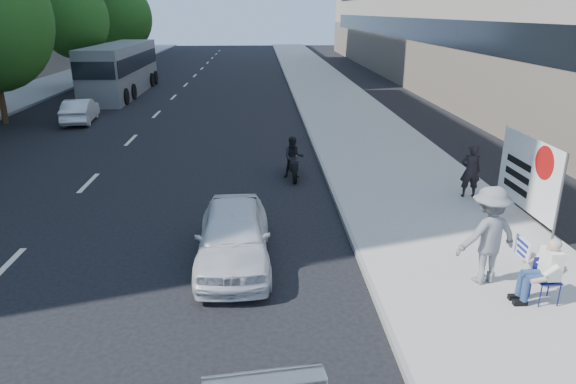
{
  "coord_description": "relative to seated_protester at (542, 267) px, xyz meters",
  "views": [
    {
      "loc": [
        -0.74,
        -8.49,
        5.4
      ],
      "look_at": [
        -0.14,
        2.69,
        1.44
      ],
      "focal_mm": 32.0,
      "sensor_mm": 36.0,
      "label": 1
    }
  ],
  "objects": [
    {
      "name": "protest_banner",
      "position": [
        1.7,
        4.06,
        0.53
      ],
      "size": [
        0.08,
        3.06,
        2.2
      ],
      "color": "#4C4C4C",
      "rests_on": "near_sidewalk"
    },
    {
      "name": "white_sedan_mid",
      "position": [
        -14.41,
        18.22,
        -0.27
      ],
      "size": [
        1.71,
        3.79,
        1.21
      ],
      "primitive_type": "imported",
      "rotation": [
        0.0,
        0.0,
        3.26
      ],
      "color": "silver",
      "rests_on": "ground"
    },
    {
      "name": "seated_protester",
      "position": [
        0.0,
        0.0,
        0.0
      ],
      "size": [
        0.83,
        1.12,
        1.31
      ],
      "color": "navy",
      "rests_on": "near_sidewalk"
    },
    {
      "name": "ground",
      "position": [
        -4.48,
        0.18,
        -0.87
      ],
      "size": [
        160.0,
        160.0,
        0.0
      ],
      "primitive_type": "plane",
      "color": "black",
      "rests_on": "ground"
    },
    {
      "name": "tree_far_d",
      "position": [
        -18.18,
        30.18,
        4.01
      ],
      "size": [
        4.8,
        4.8,
        7.65
      ],
      "color": "#382616",
      "rests_on": "ground"
    },
    {
      "name": "bus",
      "position": [
        -14.63,
        27.85,
        0.76
      ],
      "size": [
        2.76,
        12.06,
        3.3
      ],
      "rotation": [
        0.0,
        0.0,
        0.01
      ],
      "color": "slate",
      "rests_on": "ground"
    },
    {
      "name": "jogger",
      "position": [
        -0.72,
        0.82,
        0.3
      ],
      "size": [
        1.46,
        1.06,
        2.04
      ],
      "primitive_type": "imported",
      "rotation": [
        0.0,
        0.0,
        3.39
      ],
      "color": "slate",
      "rests_on": "near_sidewalk"
    },
    {
      "name": "tree_far_e",
      "position": [
        -18.18,
        44.18,
        3.91
      ],
      "size": [
        5.4,
        5.4,
        7.89
      ],
      "color": "#382616",
      "rests_on": "ground"
    },
    {
      "name": "white_sedan_near",
      "position": [
        -5.87,
        2.18,
        -0.19
      ],
      "size": [
        1.68,
        4.02,
        1.36
      ],
      "primitive_type": "imported",
      "rotation": [
        0.0,
        0.0,
        0.02
      ],
      "color": "white",
      "rests_on": "ground"
    },
    {
      "name": "near_sidewalk",
      "position": [
        -0.48,
        20.18,
        -0.8
      ],
      "size": [
        5.0,
        120.0,
        0.15
      ],
      "primitive_type": "cube",
      "color": "#A7A59C",
      "rests_on": "ground"
    },
    {
      "name": "pedestrian_woman",
      "position": [
        0.93,
        5.82,
        0.09
      ],
      "size": [
        0.64,
        0.46,
        1.62
      ],
      "primitive_type": "imported",
      "rotation": [
        0.0,
        0.0,
        3.01
      ],
      "color": "black",
      "rests_on": "near_sidewalk"
    },
    {
      "name": "motorcycle",
      "position": [
        -4.13,
        8.44,
        -0.24
      ],
      "size": [
        0.69,
        2.04,
        1.42
      ],
      "rotation": [
        0.0,
        0.0,
        0.0
      ],
      "color": "black",
      "rests_on": "ground"
    }
  ]
}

